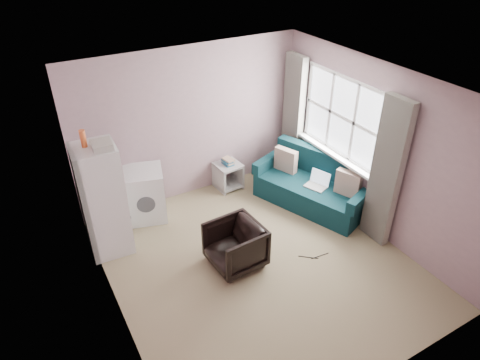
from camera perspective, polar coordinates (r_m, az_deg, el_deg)
The scene contains 8 objects.
room at distance 5.28m, azimuth 2.90°, elevation -0.73°, with size 3.84×4.24×2.54m.
armchair at distance 5.78m, azimuth -0.65°, elevation -8.51°, with size 0.68×0.63×0.70m, color black.
fridge at distance 6.04m, azimuth -17.81°, elevation -2.55°, with size 0.61×0.59×1.86m.
washing_machine at distance 6.76m, azimuth -12.55°, elevation -1.73°, with size 0.73×0.73×0.83m.
side_table at distance 7.41m, azimuth -1.61°, elevation 0.84°, with size 0.44×0.44×0.57m.
sofa at distance 7.11m, azimuth 9.86°, elevation -0.82°, with size 1.45×2.04×0.83m.
window_dressing at distance 6.78m, azimuth 12.46°, elevation 5.02°, with size 0.17×2.62×2.18m.
floor_cables at distance 6.19m, azimuth 9.86°, elevation -10.02°, with size 0.41×0.19×0.01m.
Camera 1 is at (-2.41, -3.71, 4.11)m, focal length 32.00 mm.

